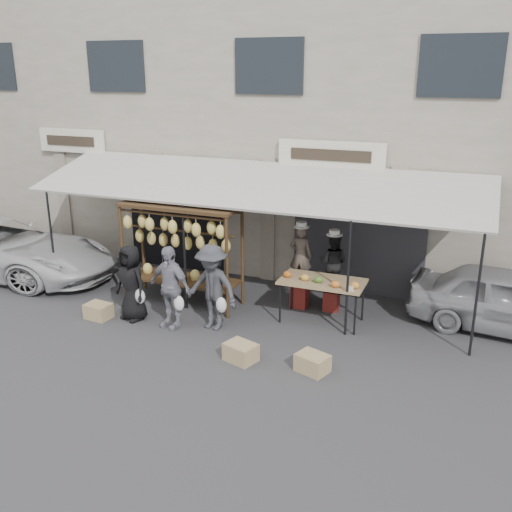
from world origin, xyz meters
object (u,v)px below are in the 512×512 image
(customer_left, at_px, (131,283))
(sedan, at_px, (509,301))
(vendor_right, at_px, (333,263))
(customer_mid, at_px, (170,287))
(produce_table, at_px, (322,282))
(crate_far, at_px, (98,311))
(vendor_left, at_px, (301,256))
(crate_near_a, at_px, (241,352))
(crate_near_b, at_px, (312,363))
(customer_right, at_px, (212,287))
(banana_rack, at_px, (180,235))

(customer_left, relative_size, sedan, 0.42)
(vendor_right, bearing_deg, customer_mid, 39.23)
(produce_table, relative_size, crate_far, 3.29)
(vendor_left, xyz_separation_m, crate_near_a, (-0.23, -2.72, -1.00))
(crate_far, bearing_deg, crate_near_b, -5.71)
(crate_near_a, distance_m, sedan, 5.38)
(customer_mid, relative_size, crate_near_b, 3.22)
(produce_table, relative_size, crate_near_b, 3.23)
(customer_right, xyz_separation_m, crate_near_a, (1.05, -1.03, -0.71))
(banana_rack, xyz_separation_m, crate_near_a, (2.22, -1.92, -1.41))
(vendor_right, bearing_deg, produce_table, 89.85)
(vendor_left, relative_size, crate_near_a, 2.46)
(sedan, bearing_deg, customer_left, 113.35)
(customer_left, bearing_deg, crate_near_a, 1.10)
(produce_table, height_order, crate_near_b, produce_table)
(crate_far, relative_size, sedan, 0.14)
(produce_table, distance_m, customer_right, 2.21)
(customer_left, bearing_deg, produce_table, 36.89)
(vendor_right, distance_m, crate_near_a, 3.07)
(customer_mid, bearing_deg, crate_far, -160.08)
(vendor_right, height_order, customer_left, vendor_right)
(vendor_left, bearing_deg, banana_rack, 16.02)
(banana_rack, xyz_separation_m, produce_table, (3.10, 0.18, -0.70))
(customer_left, height_order, crate_far, customer_left)
(vendor_right, height_order, crate_near_a, vendor_right)
(crate_near_a, height_order, sedan, sedan)
(produce_table, bearing_deg, sedan, 15.22)
(produce_table, height_order, customer_mid, customer_mid)
(vendor_right, relative_size, crate_near_b, 2.45)
(customer_left, xyz_separation_m, customer_mid, (0.91, -0.03, 0.05))
(vendor_left, xyz_separation_m, customer_left, (-3.01, -1.89, -0.37))
(produce_table, relative_size, customer_right, 0.98)
(crate_near_b, bearing_deg, banana_rack, 152.64)
(customer_left, bearing_deg, customer_right, 24.45)
(customer_right, relative_size, sedan, 0.46)
(banana_rack, xyz_separation_m, customer_left, (-0.56, -1.10, -0.78))
(banana_rack, distance_m, customer_left, 1.45)
(vendor_left, distance_m, customer_left, 3.57)
(vendor_right, bearing_deg, customer_left, 31.66)
(customer_left, distance_m, sedan, 7.52)
(vendor_left, xyz_separation_m, crate_far, (-3.70, -2.14, -1.01))
(customer_left, xyz_separation_m, crate_near_a, (2.78, -0.83, -0.63))
(vendor_left, distance_m, crate_far, 4.39)
(vendor_right, bearing_deg, crate_near_a, 75.41)
(customer_right, distance_m, crate_near_a, 1.63)
(customer_left, relative_size, customer_right, 0.91)
(banana_rack, height_order, vendor_left, banana_rack)
(vendor_right, height_order, crate_far, vendor_right)
(vendor_left, relative_size, customer_right, 0.77)
(customer_mid, xyz_separation_m, customer_right, (0.81, 0.23, 0.02))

